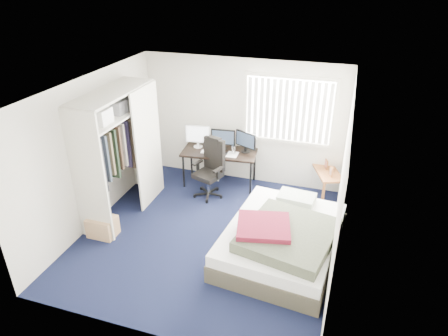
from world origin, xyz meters
TOP-DOWN VIEW (x-y plane):
  - ground at (0.00, 0.00)m, footprint 4.20×4.20m
  - room_shell at (0.00, 0.00)m, footprint 4.20×4.20m
  - window_assembly at (0.90, 2.04)m, footprint 1.72×0.09m
  - closet at (-1.67, 0.27)m, footprint 0.64×1.84m
  - desk at (-0.36, 1.76)m, footprint 1.53×0.83m
  - office_chair at (-0.39, 1.27)m, footprint 0.69×0.69m
  - footstool at (-0.54, 1.85)m, footprint 0.33×0.29m
  - nightstand at (1.75, 1.85)m, footprint 0.66×0.89m
  - bed at (1.26, -0.12)m, footprint 1.83×2.31m
  - pine_box at (-1.65, -0.53)m, footprint 0.45×0.34m

SIDE VIEW (x-z plane):
  - ground at x=0.00m, z-range 0.00..0.00m
  - pine_box at x=-1.65m, z-range 0.00..0.33m
  - footstool at x=-0.54m, z-range 0.06..0.28m
  - bed at x=1.26m, z-range -0.06..0.65m
  - office_chair at x=-0.39m, z-range -0.13..1.03m
  - nightstand at x=1.75m, z-range 0.12..0.85m
  - desk at x=-0.36m, z-range 0.17..1.35m
  - closet at x=-1.67m, z-range 0.24..2.46m
  - room_shell at x=0.00m, z-range -0.59..3.61m
  - window_assembly at x=0.90m, z-range 0.94..2.26m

